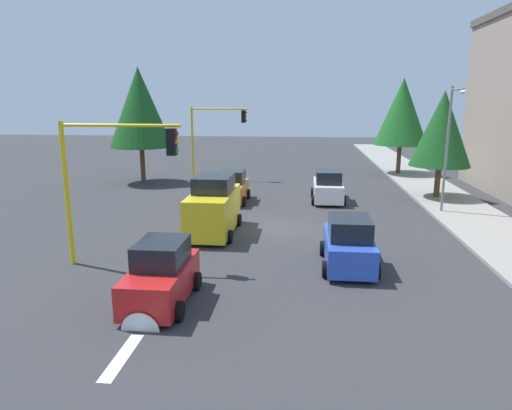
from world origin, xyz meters
The scene contains 14 objects.
ground_plane centered at (0.00, 0.00, 0.00)m, with size 120.00×120.00×0.00m, color #353538.
sidewalk_kerb centered at (-5.00, 10.50, 0.07)m, with size 80.00×4.00×0.15m, color gray.
lane_arrow_near centered at (11.51, -3.00, 0.01)m, with size 2.40×1.10×1.10m.
traffic_signal_far_right centered at (-14.00, -5.71, 4.07)m, with size 0.36×4.59×5.76m.
traffic_signal_near_right centered at (6.00, -5.67, 3.90)m, with size 0.36×4.59×5.50m.
street_lamp_curbside centered at (-3.61, 9.20, 4.35)m, with size 2.15×0.28×7.00m.
tree_roadside_mid centered at (-8.00, 10.00, 4.50)m, with size 3.77×3.77×6.88m.
tree_opposite_side centered at (-12.00, -11.00, 5.73)m, with size 4.75×4.75×8.71m.
tree_roadside_far centered at (-18.00, 9.50, 5.32)m, with size 4.43×4.43×8.10m.
delivery_van_yellow centered at (1.23, -2.83, 1.28)m, with size 4.80×2.22×2.77m.
car_white centered at (-6.63, 2.95, 0.90)m, with size 4.12×2.06×1.98m.
car_red centered at (9.08, -2.96, 0.89)m, with size 3.65×1.94×1.98m.
car_blue centered at (5.23, 3.16, 0.90)m, with size 3.89×2.04×1.98m.
car_orange centered at (-5.81, -3.04, 0.90)m, with size 3.75×1.98×1.98m.
Camera 1 is at (22.16, 1.37, 6.21)m, focal length 32.17 mm.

